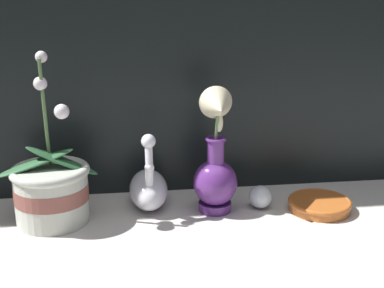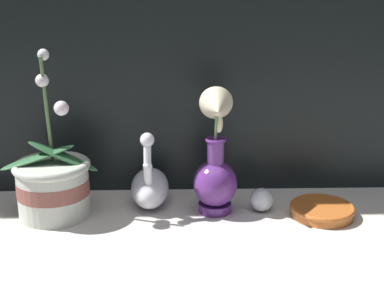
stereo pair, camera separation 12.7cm
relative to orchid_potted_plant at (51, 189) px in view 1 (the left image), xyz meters
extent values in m
plane|color=beige|center=(0.32, -0.11, -0.08)|extent=(2.80, 2.80, 0.00)
cylinder|color=beige|center=(0.00, 0.00, -0.01)|extent=(0.17, 0.17, 0.13)
cylinder|color=brown|center=(0.00, 0.00, -0.01)|extent=(0.17, 0.17, 0.04)
torus|color=beige|center=(0.00, 0.00, 0.04)|extent=(0.18, 0.18, 0.02)
cylinder|color=#4C6B3D|center=(0.00, 0.00, 0.18)|extent=(0.01, 0.04, 0.25)
ellipsoid|color=#2D6038|center=(0.03, 0.00, 0.07)|extent=(0.16, 0.05, 0.08)
ellipsoid|color=#2D6038|center=(-0.03, -0.01, 0.07)|extent=(0.18, 0.08, 0.06)
sphere|color=white|center=(0.00, 0.00, 0.31)|extent=(0.03, 0.03, 0.03)
sphere|color=white|center=(0.00, 0.00, 0.25)|extent=(0.03, 0.03, 0.03)
sphere|color=white|center=(0.04, -0.03, 0.19)|extent=(0.03, 0.03, 0.03)
ellipsoid|color=white|center=(0.23, 0.05, -0.04)|extent=(0.09, 0.16, 0.09)
cone|color=white|center=(0.23, 0.11, -0.02)|extent=(0.05, 0.07, 0.07)
cylinder|color=white|center=(0.23, -0.01, 0.02)|extent=(0.02, 0.05, 0.07)
sphere|color=white|center=(0.23, -0.02, 0.05)|extent=(0.02, 0.02, 0.02)
cylinder|color=white|center=(0.23, -0.02, 0.08)|extent=(0.02, 0.03, 0.06)
sphere|color=white|center=(0.23, -0.01, 0.11)|extent=(0.03, 0.03, 0.03)
cylinder|color=#602D7F|center=(0.39, 0.01, -0.07)|extent=(0.08, 0.08, 0.02)
ellipsoid|color=#602D7F|center=(0.39, 0.01, -0.01)|extent=(0.11, 0.11, 0.11)
cylinder|color=#602D7F|center=(0.39, 0.01, 0.07)|extent=(0.04, 0.04, 0.06)
torus|color=#602D7F|center=(0.39, 0.01, 0.10)|extent=(0.05, 0.05, 0.01)
cylinder|color=#567A47|center=(0.39, 0.00, 0.13)|extent=(0.01, 0.02, 0.06)
cone|color=beige|center=(0.39, -0.02, 0.19)|extent=(0.08, 0.08, 0.08)
ellipsoid|color=beige|center=(0.40, 0.00, 0.14)|extent=(0.02, 0.02, 0.04)
sphere|color=silver|center=(0.50, 0.01, -0.05)|extent=(0.06, 0.06, 0.06)
cylinder|color=#C66628|center=(0.64, -0.02, -0.07)|extent=(0.15, 0.15, 0.03)
torus|color=#C66628|center=(0.64, -0.02, -0.06)|extent=(0.16, 0.16, 0.01)
camera|label=1|loc=(0.17, -1.18, 0.47)|focal=50.00mm
camera|label=2|loc=(0.30, -1.19, 0.47)|focal=50.00mm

